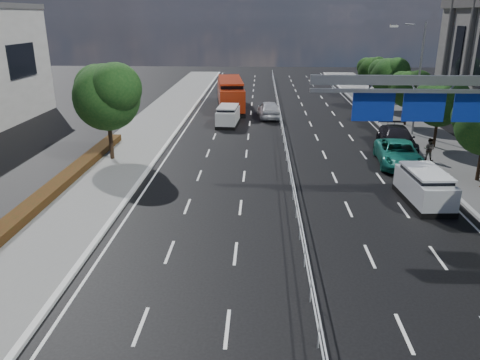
{
  "coord_description": "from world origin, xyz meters",
  "views": [
    {
      "loc": [
        -1.84,
        -12.5,
        9.49
      ],
      "look_at": [
        -2.72,
        7.51,
        2.4
      ],
      "focal_mm": 35.0,
      "sensor_mm": 36.0,
      "label": 1
    }
  ],
  "objects_px": {
    "pedestrian_b": "(429,149)",
    "overhead_gantry": "(441,101)",
    "white_minivan": "(228,116)",
    "silver_minivan": "(425,187)",
    "near_car_silver": "(269,109)",
    "parked_car_dark": "(397,139)",
    "parked_car_teal": "(398,153)",
    "near_car_dark": "(227,87)",
    "red_bus": "(230,93)"
  },
  "relations": [
    {
      "from": "parked_car_teal",
      "to": "parked_car_dark",
      "type": "relative_size",
      "value": 0.99
    },
    {
      "from": "near_car_silver",
      "to": "parked_car_dark",
      "type": "distance_m",
      "value": 14.41
    },
    {
      "from": "parked_car_teal",
      "to": "overhead_gantry",
      "type": "bearing_deg",
      "value": -89.18
    },
    {
      "from": "near_car_silver",
      "to": "silver_minivan",
      "type": "relative_size",
      "value": 1.08
    },
    {
      "from": "white_minivan",
      "to": "red_bus",
      "type": "height_order",
      "value": "red_bus"
    },
    {
      "from": "silver_minivan",
      "to": "parked_car_teal",
      "type": "relative_size",
      "value": 0.8
    },
    {
      "from": "pedestrian_b",
      "to": "near_car_silver",
      "type": "bearing_deg",
      "value": -14.32
    },
    {
      "from": "overhead_gantry",
      "to": "parked_car_dark",
      "type": "distance_m",
      "value": 12.61
    },
    {
      "from": "white_minivan",
      "to": "near_car_silver",
      "type": "bearing_deg",
      "value": 46.44
    },
    {
      "from": "red_bus",
      "to": "parked_car_teal",
      "type": "relative_size",
      "value": 1.89
    },
    {
      "from": "silver_minivan",
      "to": "parked_car_dark",
      "type": "distance_m",
      "value": 10.61
    },
    {
      "from": "silver_minivan",
      "to": "parked_car_dark",
      "type": "relative_size",
      "value": 0.79
    },
    {
      "from": "white_minivan",
      "to": "near_car_dark",
      "type": "bearing_deg",
      "value": 98.1
    },
    {
      "from": "red_bus",
      "to": "near_car_dark",
      "type": "bearing_deg",
      "value": 89.16
    },
    {
      "from": "red_bus",
      "to": "near_car_dark",
      "type": "relative_size",
      "value": 2.57
    },
    {
      "from": "near_car_silver",
      "to": "near_car_dark",
      "type": "bearing_deg",
      "value": -77.04
    },
    {
      "from": "overhead_gantry",
      "to": "white_minivan",
      "type": "xyz_separation_m",
      "value": [
        -11.5,
        19.12,
        -4.74
      ]
    },
    {
      "from": "near_car_silver",
      "to": "parked_car_dark",
      "type": "height_order",
      "value": "near_car_silver"
    },
    {
      "from": "overhead_gantry",
      "to": "near_car_dark",
      "type": "xyz_separation_m",
      "value": [
        -12.86,
        38.05,
        -4.92
      ]
    },
    {
      "from": "near_car_silver",
      "to": "white_minivan",
      "type": "bearing_deg",
      "value": 37.13
    },
    {
      "from": "white_minivan",
      "to": "near_car_silver",
      "type": "xyz_separation_m",
      "value": [
        3.76,
        3.44,
        -0.04
      ]
    },
    {
      "from": "white_minivan",
      "to": "parked_car_dark",
      "type": "bearing_deg",
      "value": -26.1
    },
    {
      "from": "near_car_dark",
      "to": "parked_car_teal",
      "type": "xyz_separation_m",
      "value": [
        13.49,
        -30.29,
        0.1
      ]
    },
    {
      "from": "parked_car_teal",
      "to": "pedestrian_b",
      "type": "height_order",
      "value": "pedestrian_b"
    },
    {
      "from": "white_minivan",
      "to": "silver_minivan",
      "type": "xyz_separation_m",
      "value": [
        11.67,
        -18.08,
        0.03
      ]
    },
    {
      "from": "overhead_gantry",
      "to": "near_car_silver",
      "type": "height_order",
      "value": "overhead_gantry"
    },
    {
      "from": "parked_car_dark",
      "to": "pedestrian_b",
      "type": "bearing_deg",
      "value": -63.1
    },
    {
      "from": "near_car_dark",
      "to": "parked_car_dark",
      "type": "bearing_deg",
      "value": 115.24
    },
    {
      "from": "white_minivan",
      "to": "pedestrian_b",
      "type": "distance_m",
      "value": 17.9
    },
    {
      "from": "near_car_silver",
      "to": "silver_minivan",
      "type": "bearing_deg",
      "value": 104.86
    },
    {
      "from": "parked_car_dark",
      "to": "red_bus",
      "type": "bearing_deg",
      "value": 134.74
    },
    {
      "from": "silver_minivan",
      "to": "parked_car_teal",
      "type": "distance_m",
      "value": 6.73
    },
    {
      "from": "near_car_dark",
      "to": "silver_minivan",
      "type": "bearing_deg",
      "value": 106.07
    },
    {
      "from": "near_car_silver",
      "to": "near_car_dark",
      "type": "height_order",
      "value": "near_car_silver"
    },
    {
      "from": "white_minivan",
      "to": "near_car_dark",
      "type": "xyz_separation_m",
      "value": [
        -1.36,
        18.92,
        -0.18
      ]
    },
    {
      "from": "near_car_dark",
      "to": "silver_minivan",
      "type": "height_order",
      "value": "silver_minivan"
    },
    {
      "from": "parked_car_teal",
      "to": "near_car_silver",
      "type": "bearing_deg",
      "value": 124.96
    },
    {
      "from": "near_car_dark",
      "to": "red_bus",
      "type": "bearing_deg",
      "value": 92.28
    },
    {
      "from": "red_bus",
      "to": "parked_car_teal",
      "type": "bearing_deg",
      "value": -63.91
    },
    {
      "from": "parked_car_dark",
      "to": "white_minivan",
      "type": "bearing_deg",
      "value": 154.24
    },
    {
      "from": "white_minivan",
      "to": "silver_minivan",
      "type": "height_order",
      "value": "silver_minivan"
    },
    {
      "from": "near_car_silver",
      "to": "parked_car_dark",
      "type": "bearing_deg",
      "value": 124.89
    },
    {
      "from": "silver_minivan",
      "to": "near_car_silver",
      "type": "bearing_deg",
      "value": 106.58
    },
    {
      "from": "white_minivan",
      "to": "silver_minivan",
      "type": "relative_size",
      "value": 0.93
    },
    {
      "from": "near_car_silver",
      "to": "pedestrian_b",
      "type": "bearing_deg",
      "value": 121.56
    },
    {
      "from": "parked_car_teal",
      "to": "parked_car_dark",
      "type": "xyz_separation_m",
      "value": [
        0.93,
        3.81,
        0.04
      ]
    },
    {
      "from": "red_bus",
      "to": "silver_minivan",
      "type": "xyz_separation_m",
      "value": [
        11.97,
        -26.21,
        -0.73
      ]
    },
    {
      "from": "pedestrian_b",
      "to": "overhead_gantry",
      "type": "bearing_deg",
      "value": 110.06
    },
    {
      "from": "near_car_dark",
      "to": "silver_minivan",
      "type": "relative_size",
      "value": 0.93
    },
    {
      "from": "overhead_gantry",
      "to": "red_bus",
      "type": "relative_size",
      "value": 0.96
    }
  ]
}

